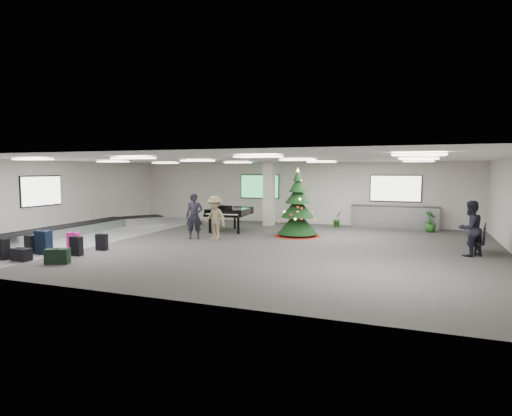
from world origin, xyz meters
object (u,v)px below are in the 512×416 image
at_px(traveler_b, 215,218).
at_px(potted_plant_right, 430,222).
at_px(service_counter, 394,217).
at_px(pink_suitcase, 74,241).
at_px(christmas_tree, 297,213).
at_px(grand_piano, 229,212).
at_px(baggage_carousel, 80,229).
at_px(traveler_bench, 470,229).
at_px(potted_plant_left, 337,219).
at_px(bench, 480,237).
at_px(traveler_a, 194,216).

relative_size(traveler_b, potted_plant_right, 1.94).
xyz_separation_m(traveler_b, potted_plant_right, (8.13, 5.38, -0.42)).
height_order(service_counter, pink_suitcase, service_counter).
height_order(christmas_tree, grand_piano, christmas_tree).
xyz_separation_m(baggage_carousel, traveler_bench, (15.47, 0.58, 0.69)).
bearing_deg(potted_plant_right, grand_piano, -160.63).
relative_size(pink_suitcase, potted_plant_left, 0.81).
distance_m(christmas_tree, grand_piano, 3.30).
relative_size(pink_suitcase, grand_piano, 0.28).
relative_size(bench, traveler_b, 0.90).
height_order(traveler_bench, potted_plant_left, traveler_bench).
distance_m(baggage_carousel, potted_plant_right, 15.62).
xyz_separation_m(christmas_tree, traveler_b, (-2.84, -2.10, -0.11)).
height_order(grand_piano, traveler_b, traveler_b).
height_order(baggage_carousel, traveler_bench, traveler_bench).
relative_size(pink_suitcase, potted_plant_right, 0.72).
distance_m(baggage_carousel, traveler_b, 6.36).
distance_m(traveler_a, potted_plant_left, 7.38).
bearing_deg(bench, traveler_b, -168.08).
bearing_deg(potted_plant_left, pink_suitcase, -128.70).
bearing_deg(grand_piano, baggage_carousel, -158.71).
relative_size(traveler_a, potted_plant_left, 2.29).
bearing_deg(potted_plant_left, traveler_a, -130.70).
bearing_deg(potted_plant_right, service_counter, 155.14).
bearing_deg(traveler_b, pink_suitcase, -113.28).
xyz_separation_m(christmas_tree, traveler_a, (-3.71, -2.19, -0.07)).
xyz_separation_m(pink_suitcase, traveler_bench, (12.71, 3.79, 0.58)).
relative_size(service_counter, christmas_tree, 1.40).
xyz_separation_m(pink_suitcase, potted_plant_right, (11.67, 9.21, 0.13)).
height_order(christmas_tree, bench, christmas_tree).
relative_size(service_counter, traveler_b, 2.31).
bearing_deg(grand_piano, traveler_a, -105.60).
height_order(baggage_carousel, service_counter, service_counter).
distance_m(baggage_carousel, traveler_a, 5.49).
height_order(traveler_a, traveler_b, traveler_a).
xyz_separation_m(bench, traveler_b, (-9.54, -0.57, 0.33)).
xyz_separation_m(baggage_carousel, christmas_tree, (9.13, 2.72, 0.78)).
xyz_separation_m(service_counter, christmas_tree, (-3.71, -4.02, 0.45)).
height_order(service_counter, potted_plant_left, service_counter).
relative_size(baggage_carousel, traveler_bench, 5.38).
xyz_separation_m(bench, traveler_a, (-10.42, -0.66, 0.38)).
bearing_deg(traveler_a, potted_plant_right, 8.76).
relative_size(traveler_b, potted_plant_left, 2.17).
height_order(traveler_a, potted_plant_left, traveler_a).
bearing_deg(traveler_bench, grand_piano, -54.28).
bearing_deg(traveler_bench, traveler_b, -40.50).
bearing_deg(pink_suitcase, potted_plant_right, 30.91).
bearing_deg(grand_piano, bench, -15.91).
bearing_deg(bench, potted_plant_right, 114.89).
height_order(grand_piano, potted_plant_left, grand_piano).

